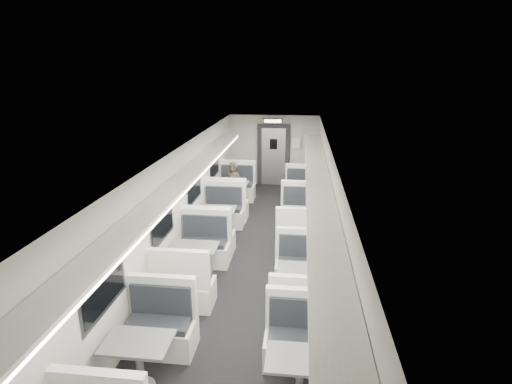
% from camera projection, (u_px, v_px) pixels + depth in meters
% --- Properties ---
extents(room, '(3.24, 12.24, 2.64)m').
position_uv_depth(room, '(252.00, 211.00, 7.92)').
color(room, black).
rests_on(room, ground).
extents(booth_left_a, '(1.10, 2.23, 1.20)m').
position_uv_depth(booth_left_a, '(232.00, 195.00, 11.49)').
color(booth_left_a, white).
rests_on(booth_left_a, room).
extents(booth_left_b, '(1.05, 2.13, 1.14)m').
position_uv_depth(booth_left_b, '(217.00, 223.00, 9.51)').
color(booth_left_b, white).
rests_on(booth_left_b, room).
extents(booth_left_c, '(1.05, 2.12, 1.14)m').
position_uv_depth(booth_left_c, '(195.00, 264.00, 7.54)').
color(booth_left_c, white).
rests_on(booth_left_c, room).
extents(booth_left_d, '(1.01, 2.04, 1.09)m').
position_uv_depth(booth_left_d, '(140.00, 364.00, 5.01)').
color(booth_left_d, white).
rests_on(booth_left_d, room).
extents(booth_right_a, '(1.05, 2.13, 1.14)m').
position_uv_depth(booth_right_a, '(302.00, 198.00, 11.29)').
color(booth_right_a, white).
rests_on(booth_right_a, room).
extents(booth_right_b, '(1.09, 2.21, 1.18)m').
position_uv_depth(booth_right_b, '(302.00, 225.00, 9.33)').
color(booth_right_b, white).
rests_on(booth_right_b, room).
extents(booth_right_c, '(0.96, 1.95, 1.04)m').
position_uv_depth(booth_right_c, '(301.00, 286.00, 6.83)').
color(booth_right_c, white).
rests_on(booth_right_c, room).
extents(booth_right_d, '(0.98, 1.98, 1.06)m').
position_uv_depth(booth_right_d, '(299.00, 381.00, 4.76)').
color(booth_right_d, white).
rests_on(booth_right_d, room).
extents(passenger, '(0.61, 0.49, 1.45)m').
position_uv_depth(passenger, '(233.00, 188.00, 11.04)').
color(passenger, black).
rests_on(passenger, room).
extents(window_a, '(0.02, 1.18, 0.84)m').
position_uv_depth(window_a, '(215.00, 163.00, 11.26)').
color(window_a, black).
rests_on(window_a, room).
extents(window_b, '(0.02, 1.18, 0.84)m').
position_uv_depth(window_b, '(194.00, 184.00, 9.18)').
color(window_b, black).
rests_on(window_b, room).
extents(window_c, '(0.02, 1.18, 0.84)m').
position_uv_depth(window_c, '(162.00, 219.00, 7.09)').
color(window_c, black).
rests_on(window_c, room).
extents(window_d, '(0.02, 1.18, 0.84)m').
position_uv_depth(window_d, '(103.00, 282.00, 5.01)').
color(window_d, black).
rests_on(window_d, room).
extents(luggage_rack_left, '(0.46, 10.40, 0.09)m').
position_uv_depth(luggage_rack_left, '(185.00, 178.00, 7.56)').
color(luggage_rack_left, white).
rests_on(luggage_rack_left, room).
extents(luggage_rack_right, '(0.46, 10.40, 0.09)m').
position_uv_depth(luggage_rack_right, '(317.00, 182.00, 7.29)').
color(luggage_rack_right, white).
rests_on(luggage_rack_right, room).
extents(vestibule_door, '(1.10, 0.13, 2.10)m').
position_uv_depth(vestibule_door, '(273.00, 156.00, 13.59)').
color(vestibule_door, black).
rests_on(vestibule_door, room).
extents(exit_sign, '(0.62, 0.12, 0.16)m').
position_uv_depth(exit_sign, '(273.00, 121.00, 12.76)').
color(exit_sign, black).
rests_on(exit_sign, room).
extents(wall_notice, '(0.32, 0.02, 0.40)m').
position_uv_depth(wall_notice, '(296.00, 143.00, 13.36)').
color(wall_notice, silver).
rests_on(wall_notice, room).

